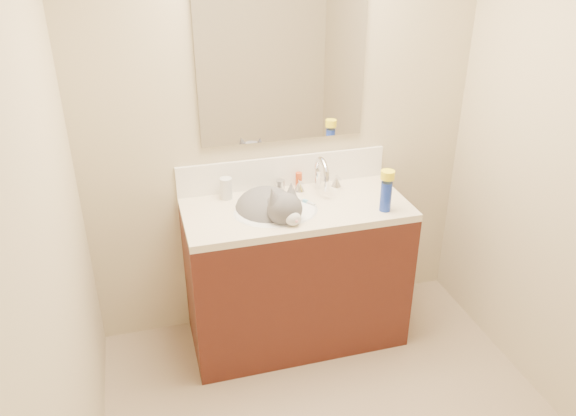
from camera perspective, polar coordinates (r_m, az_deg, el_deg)
room_shell at (r=1.89m, az=9.41°, el=4.37°), size 2.24×2.54×2.52m
vanity_cabinet at (r=3.21m, az=0.79°, el=-6.97°), size 1.20×0.55×0.82m
counter_slab at (r=2.99m, az=0.85°, el=-0.12°), size 1.20×0.55×0.04m
basin at (r=2.96m, az=-1.22°, el=-1.53°), size 0.45×0.36×0.14m
faucet at (r=3.11m, az=3.32°, el=3.13°), size 0.28×0.20×0.21m
cat at (r=2.95m, az=-1.78°, el=-0.35°), size 0.47×0.51×0.35m
backsplash at (r=3.17m, az=-0.49°, el=3.73°), size 1.20×0.02×0.18m
mirror at (r=2.99m, az=-0.53°, el=14.17°), size 0.90×0.02×0.80m
pill_bottle at (r=3.06m, az=-6.29°, el=1.99°), size 0.09×0.09×0.12m
pill_label at (r=3.07m, az=-6.28°, el=1.73°), size 0.07×0.07×0.04m
silver_jar at (r=3.15m, az=-0.80°, el=2.35°), size 0.06×0.06×0.06m
amber_bottle at (r=3.17m, az=1.10°, el=2.84°), size 0.05×0.05×0.09m
toothbrush at (r=3.02m, az=1.76°, el=0.66°), size 0.08×0.11×0.01m
toothbrush_head at (r=3.02m, az=1.76°, el=0.71°), size 0.03×0.03×0.01m
spray_can at (r=2.95m, az=9.91°, el=1.16°), size 0.08×0.08×0.16m
spray_cap at (r=2.90m, az=10.09°, el=3.33°), size 0.09×0.09×0.04m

